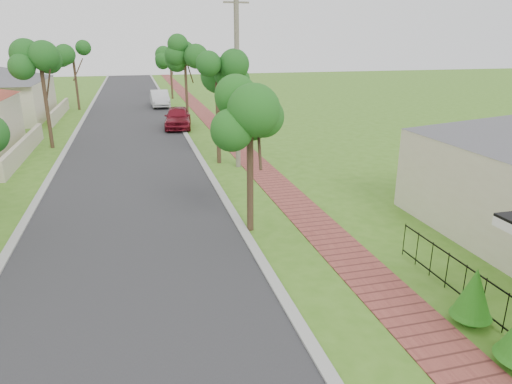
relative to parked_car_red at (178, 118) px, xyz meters
name	(u,v)px	position (x,y,z in m)	size (l,w,h in m)	color
ground	(292,372)	(-0.40, -26.45, -0.77)	(160.00, 160.00, 0.00)	#40731B
road	(131,151)	(-3.40, -6.45, -0.77)	(7.00, 120.00, 0.02)	#28282B
kerb_right	(193,147)	(0.25, -6.45, -0.77)	(0.30, 120.00, 0.10)	#9E9E99
kerb_left	(64,155)	(-7.05, -6.45, -0.77)	(0.30, 120.00, 0.10)	#9E9E99
sidewalk	(235,145)	(2.85, -6.45, -0.77)	(1.50, 120.00, 0.03)	#99463D
picket_fence	(506,312)	(4.50, -26.45, -0.24)	(0.03, 8.02, 1.00)	black
street_trees	(126,64)	(-3.27, 0.39, 3.76)	(10.70, 37.65, 5.89)	#382619
parked_car_red	(178,118)	(0.00, 0.00, 0.00)	(1.82, 4.53, 1.54)	maroon
parked_car_white	(160,99)	(-0.58, 11.66, -0.01)	(1.61, 4.62, 1.52)	silver
near_tree	(250,114)	(0.52, -19.45, 3.16)	(1.93, 1.93, 4.95)	#382619
utility_pole	(237,84)	(1.90, -11.45, 3.36)	(1.20, 0.24, 8.15)	#706857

